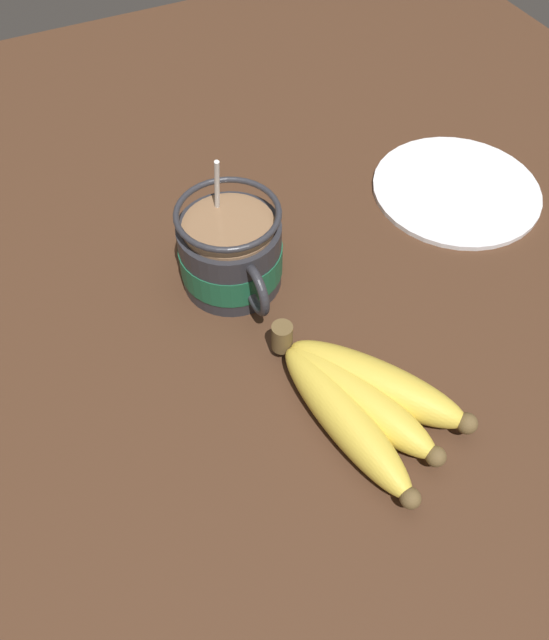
% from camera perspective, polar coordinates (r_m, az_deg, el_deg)
% --- Properties ---
extents(table, '(1.38, 1.38, 0.03)m').
position_cam_1_polar(table, '(0.62, -3.49, -3.54)').
color(table, '#422819').
rests_on(table, ground).
extents(coffee_mug, '(0.14, 0.10, 0.14)m').
position_cam_1_polar(coffee_mug, '(0.63, -3.99, 6.12)').
color(coffee_mug, '#28282D').
rests_on(coffee_mug, table).
extents(banana_bunch, '(0.20, 0.14, 0.04)m').
position_cam_1_polar(banana_bunch, '(0.56, 7.88, -7.17)').
color(banana_bunch, brown).
rests_on(banana_bunch, table).
extents(small_plate, '(0.20, 0.20, 0.01)m').
position_cam_1_polar(small_plate, '(0.79, 16.28, 11.38)').
color(small_plate, white).
rests_on(small_plate, table).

